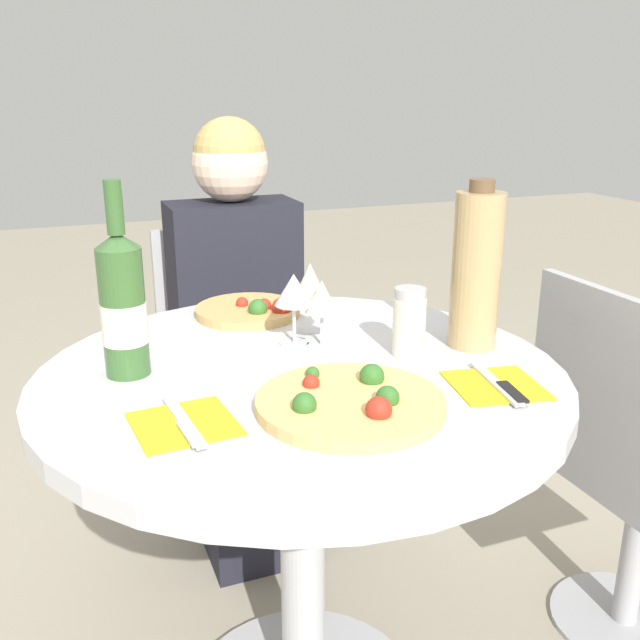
% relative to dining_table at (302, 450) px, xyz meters
% --- Properties ---
extents(dining_table, '(0.97, 0.97, 0.77)m').
position_rel_dining_table_xyz_m(dining_table, '(0.00, 0.00, 0.00)').
color(dining_table, '#B2B2B7').
rests_on(dining_table, ground_plane).
extents(chair_behind_diner, '(0.39, 0.39, 0.87)m').
position_rel_dining_table_xyz_m(chair_behind_diner, '(0.06, 0.78, -0.18)').
color(chair_behind_diner, '#ADADB2').
rests_on(chair_behind_diner, ground_plane).
extents(seated_diner, '(0.35, 0.40, 1.19)m').
position_rel_dining_table_xyz_m(seated_diner, '(0.06, 0.65, -0.05)').
color(seated_diner, black).
rests_on(seated_diner, ground_plane).
extents(chair_empty_side, '(0.39, 0.39, 0.87)m').
position_rel_dining_table_xyz_m(chair_empty_side, '(0.76, -0.06, -0.18)').
color(chair_empty_side, '#ADADB2').
rests_on(chair_empty_side, ground_plane).
extents(pizza_large, '(0.31, 0.31, 0.05)m').
position_rel_dining_table_xyz_m(pizza_large, '(0.02, -0.19, 0.18)').
color(pizza_large, '#DBB26B').
rests_on(pizza_large, dining_table).
extents(pizza_small_far, '(0.24, 0.24, 0.05)m').
position_rel_dining_table_xyz_m(pizza_small_far, '(0.01, 0.35, 0.18)').
color(pizza_small_far, tan).
rests_on(pizza_small_far, dining_table).
extents(wine_bottle, '(0.08, 0.08, 0.35)m').
position_rel_dining_table_xyz_m(wine_bottle, '(-0.29, 0.10, 0.29)').
color(wine_bottle, '#38602D').
rests_on(wine_bottle, dining_table).
extents(tall_carafe, '(0.10, 0.10, 0.33)m').
position_rel_dining_table_xyz_m(tall_carafe, '(0.36, 0.00, 0.32)').
color(tall_carafe, tan).
rests_on(tall_carafe, dining_table).
extents(sugar_shaker, '(0.06, 0.06, 0.13)m').
position_rel_dining_table_xyz_m(sugar_shaker, '(0.22, -0.00, 0.23)').
color(sugar_shaker, silver).
rests_on(sugar_shaker, dining_table).
extents(wine_glass_center, '(0.08, 0.08, 0.14)m').
position_rel_dining_table_xyz_m(wine_glass_center, '(0.04, 0.14, 0.27)').
color(wine_glass_center, silver).
rests_on(wine_glass_center, dining_table).
extents(wine_glass_back_right, '(0.08, 0.08, 0.16)m').
position_rel_dining_table_xyz_m(wine_glass_back_right, '(0.08, 0.17, 0.27)').
color(wine_glass_back_right, silver).
rests_on(wine_glass_back_right, dining_table).
extents(wine_glass_front_right, '(0.07, 0.07, 0.14)m').
position_rel_dining_table_xyz_m(wine_glass_front_right, '(0.08, 0.10, 0.26)').
color(wine_glass_front_right, silver).
rests_on(wine_glass_front_right, dining_table).
extents(place_setting_left, '(0.16, 0.19, 0.01)m').
position_rel_dining_table_xyz_m(place_setting_left, '(-0.24, -0.15, 0.17)').
color(place_setting_left, yellow).
rests_on(place_setting_left, dining_table).
extents(place_setting_right, '(0.17, 0.19, 0.01)m').
position_rel_dining_table_xyz_m(place_setting_right, '(0.29, -0.20, 0.17)').
color(place_setting_right, yellow).
rests_on(place_setting_right, dining_table).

